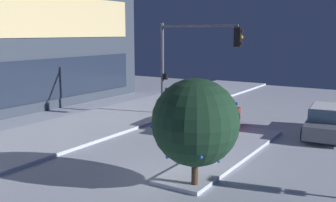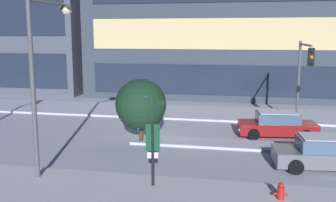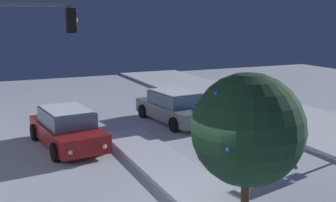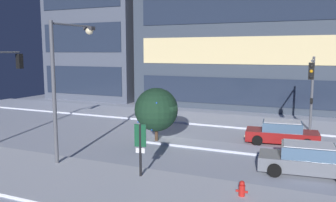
# 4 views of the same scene
# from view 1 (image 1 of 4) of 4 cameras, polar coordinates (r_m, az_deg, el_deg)

# --- Properties ---
(ground) EXTENTS (52.00, 52.00, 0.00)m
(ground) POSITION_cam_1_polar(r_m,az_deg,el_deg) (13.63, 2.26, -11.63)
(ground) COLOR silver
(curb_strip_far) EXTENTS (52.00, 5.20, 0.14)m
(curb_strip_far) POSITION_cam_1_polar(r_m,az_deg,el_deg) (18.97, -20.28, -5.80)
(curb_strip_far) COLOR silver
(curb_strip_far) RESTS_ON ground
(median_strip) EXTENTS (9.00, 1.80, 0.14)m
(median_strip) POSITION_cam_1_polar(r_m,az_deg,el_deg) (16.68, 8.81, -7.42)
(median_strip) COLOR silver
(median_strip) RESTS_ON ground
(car_near) EXTENTS (4.82, 2.45, 1.49)m
(car_near) POSITION_cam_1_polar(r_m,az_deg,el_deg) (20.73, 22.22, -2.79)
(car_near) COLOR slate
(car_near) RESTS_ON ground
(car_far) EXTENTS (4.72, 2.41, 1.49)m
(car_far) POSITION_cam_1_polar(r_m,az_deg,el_deg) (20.67, 6.45, -2.15)
(car_far) COLOR maroon
(car_far) RESTS_ON ground
(traffic_light_corner_far_right) EXTENTS (0.32, 5.16, 5.56)m
(traffic_light_corner_far_right) POSITION_cam_1_polar(r_m,az_deg,el_deg) (22.59, 3.61, 7.04)
(traffic_light_corner_far_right) COLOR #565960
(traffic_light_corner_far_right) RESTS_ON ground
(traffic_light_corner_near_left) EXTENTS (0.32, 4.04, 6.07)m
(traffic_light_corner_near_left) POSITION_cam_1_polar(r_m,az_deg,el_deg) (2.20, -7.39, -10.93)
(traffic_light_corner_near_left) COLOR #565960
(traffic_light_corner_near_left) RESTS_ON ground
(decorated_tree_median) EXTENTS (2.81, 2.81, 3.61)m
(decorated_tree_median) POSITION_cam_1_polar(r_m,az_deg,el_deg) (12.48, 3.99, -3.10)
(decorated_tree_median) COLOR #473323
(decorated_tree_median) RESTS_ON ground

